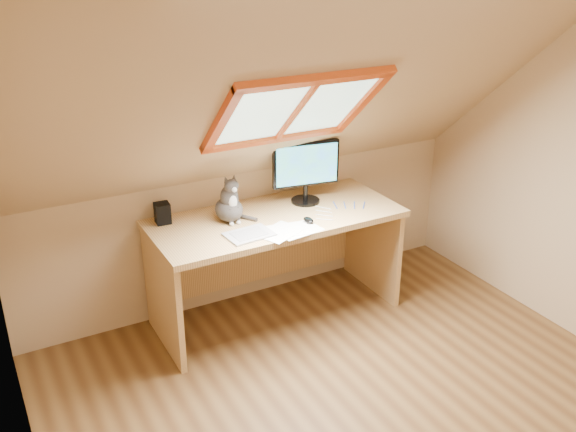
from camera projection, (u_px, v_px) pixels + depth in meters
ground at (384, 431)px, 3.62m from camera, size 3.50×3.50×0.00m
room_shell at (414, 203)px, 2.97m from camera, size 3.52×3.52×2.41m
desk at (271, 242)px, 4.58m from camera, size 1.75×0.76×0.80m
monitor at (306, 168)px, 4.54m from camera, size 0.49×0.21×0.45m
cat at (229, 204)px, 4.30m from camera, size 0.20×0.23×0.34m
desk_speaker at (162, 213)px, 4.29m from camera, size 0.11×0.11×0.14m
graphics_tablet at (249, 235)px, 4.13m from camera, size 0.31×0.23×0.01m
mouse at (308, 220)px, 4.32m from camera, size 0.06×0.10×0.03m
papers at (285, 231)px, 4.19m from camera, size 0.35×0.30×0.01m
cables at (340, 208)px, 4.53m from camera, size 0.51×0.26×0.01m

